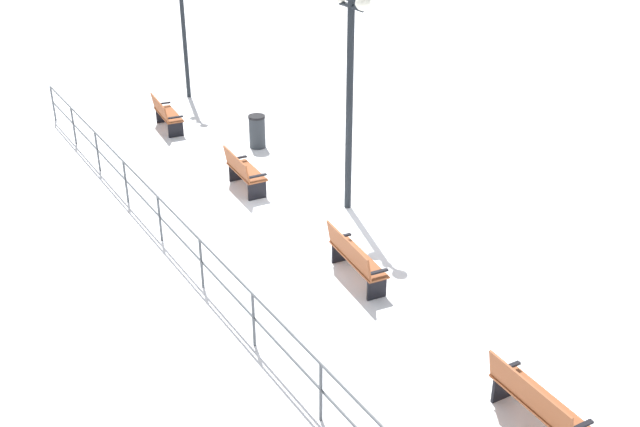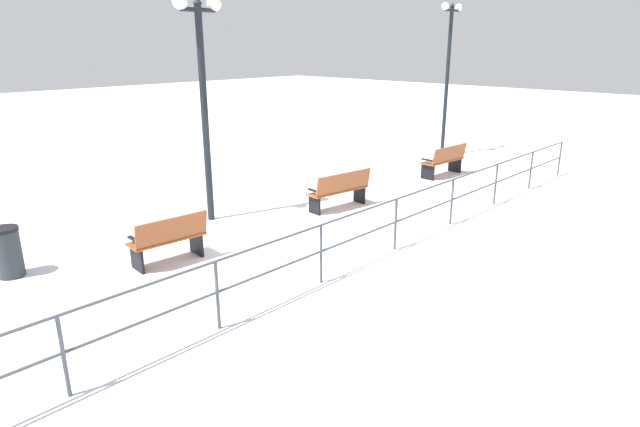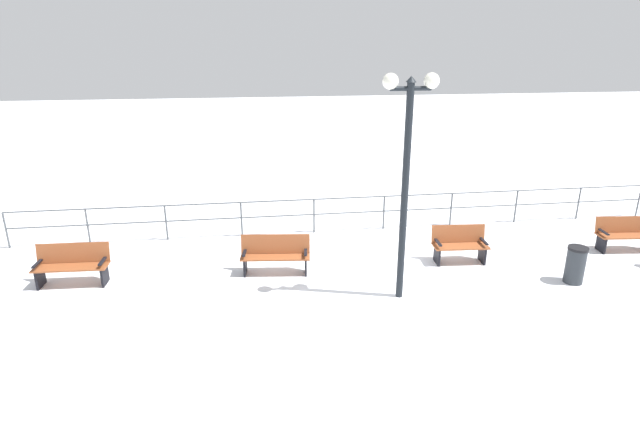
# 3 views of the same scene
# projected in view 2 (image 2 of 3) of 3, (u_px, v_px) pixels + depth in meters

# --- Properties ---
(ground_plane) EXTENTS (80.00, 80.00, 0.00)m
(ground_plane) POSITION_uv_depth(u_px,v_px,m) (268.00, 232.00, 11.42)
(ground_plane) COLOR white
(ground_plane) RESTS_ON ground
(bench_nearest) EXTENTS (0.63, 1.66, 0.94)m
(bench_nearest) POSITION_uv_depth(u_px,v_px,m) (445.00, 160.00, 16.08)
(bench_nearest) COLOR brown
(bench_nearest) RESTS_ON ground
(bench_second) EXTENTS (0.67, 1.71, 0.93)m
(bench_second) POSITION_uv_depth(u_px,v_px,m) (340.00, 189.00, 12.89)
(bench_second) COLOR brown
(bench_second) RESTS_ON ground
(bench_third) EXTENTS (0.66, 1.41, 0.93)m
(bench_third) POSITION_uv_depth(u_px,v_px,m) (169.00, 239.00, 9.68)
(bench_third) COLOR brown
(bench_third) RESTS_ON ground
(lamppost_near) EXTENTS (0.24, 1.11, 5.10)m
(lamppost_near) POSITION_uv_depth(u_px,v_px,m) (448.00, 60.00, 18.14)
(lamppost_near) COLOR black
(lamppost_near) RESTS_ON ground
(lamppost_middle) EXTENTS (0.31, 1.13, 4.79)m
(lamppost_middle) POSITION_uv_depth(u_px,v_px,m) (202.00, 72.00, 11.27)
(lamppost_middle) COLOR black
(lamppost_middle) RESTS_ON ground
(waterfront_railing) EXTENTS (0.05, 18.91, 1.04)m
(waterfront_railing) POSITION_uv_depth(u_px,v_px,m) (361.00, 228.00, 9.55)
(waterfront_railing) COLOR #4C5156
(waterfront_railing) RESTS_ON ground
(trash_bin) EXTENTS (0.45, 0.45, 0.89)m
(trash_bin) POSITION_uv_depth(u_px,v_px,m) (8.00, 252.00, 9.15)
(trash_bin) COLOR #2D3338
(trash_bin) RESTS_ON ground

